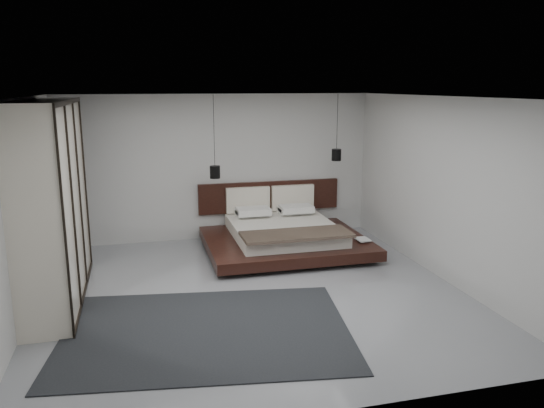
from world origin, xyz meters
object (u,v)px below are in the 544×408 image
object	(u,v)px
bed	(283,234)
pendant_right	(336,155)
lattice_screen	(53,185)
wardrobe	(51,203)
rug	(207,331)
pendant_left	(215,172)

from	to	relation	value
bed	pendant_right	world-z (taller)	pendant_right
lattice_screen	wardrobe	size ratio (longest dim) A/B	0.92
bed	pendant_right	bearing A→B (deg)	21.27
wardrobe	rug	xyz separation A→B (m)	(1.89, -1.57, -1.38)
bed	rug	world-z (taller)	bed
pendant_left	wardrobe	distance (m)	3.13
rug	pendant_right	bearing A→B (deg)	49.04
bed	pendant_left	xyz separation A→B (m)	(-1.17, 0.45, 1.13)
pendant_right	rug	size ratio (longest dim) A/B	0.36
pendant_right	wardrobe	world-z (taller)	pendant_right
pendant_left	pendant_right	size ratio (longest dim) A/B	1.19
rug	bed	bearing A→B (deg)	58.73
pendant_left	wardrobe	size ratio (longest dim) A/B	0.53
pendant_right	bed	bearing A→B (deg)	-158.73
pendant_right	wardrobe	bearing A→B (deg)	-159.17
pendant_right	wardrobe	distance (m)	5.21
lattice_screen	pendant_left	xyz separation A→B (m)	(2.78, -0.09, 0.12)
bed	pendant_right	size ratio (longest dim) A/B	2.27
rug	wardrobe	bearing A→B (deg)	140.22
lattice_screen	rug	bearing A→B (deg)	-58.64
lattice_screen	rug	world-z (taller)	lattice_screen
pendant_left	wardrobe	bearing A→B (deg)	-143.76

